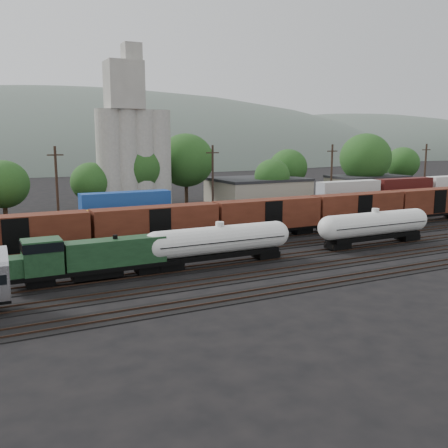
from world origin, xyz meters
name	(u,v)px	position (x,y,z in m)	size (l,w,h in m)	color
ground	(202,255)	(0.00, 0.00, 0.00)	(600.00, 600.00, 0.00)	black
tracks	(202,255)	(0.00, 0.00, 0.05)	(180.00, 33.20, 0.20)	black
green_locomotive	(87,257)	(-13.82, -5.00, 2.35)	(15.45, 2.73, 4.09)	black
tank_car_a	(220,241)	(-0.28, -5.00, 2.57)	(16.48, 2.95, 4.32)	silver
tank_car_b	(375,225)	(20.89, -5.00, 2.60)	(16.65, 2.98, 4.36)	silver
orange_locomotive	(127,225)	(-5.67, 10.00, 2.38)	(16.61, 2.77, 4.15)	black
boxcar_string	(215,219)	(4.09, 5.00, 3.12)	(153.60, 2.90, 4.20)	black
container_wall	(158,215)	(0.16, 15.00, 2.60)	(160.00, 2.60, 5.80)	black
grain_silo	(133,149)	(3.28, 36.00, 11.26)	(13.40, 5.00, 29.00)	#A7A499
industrial_sheds	(154,198)	(6.63, 35.25, 2.56)	(119.38, 17.26, 5.10)	#9E937F
tree_band	(104,170)	(-1.65, 37.51, 7.55)	(163.27, 22.83, 14.18)	black
utility_poles	(141,185)	(0.00, 22.00, 6.21)	(122.20, 0.36, 12.00)	black
distant_hills	(58,196)	(23.92, 260.00, -20.56)	(860.00, 286.00, 130.00)	#59665B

